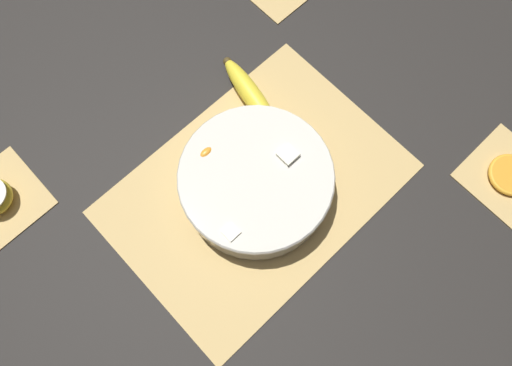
# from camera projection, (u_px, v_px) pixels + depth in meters

# --- Properties ---
(ground_plane) EXTENTS (6.00, 6.00, 0.00)m
(ground_plane) POSITION_uv_depth(u_px,v_px,m) (256.00, 189.00, 0.92)
(ground_plane) COLOR black
(bamboo_mat_center) EXTENTS (0.52, 0.37, 0.01)m
(bamboo_mat_center) POSITION_uv_depth(u_px,v_px,m) (256.00, 188.00, 0.91)
(bamboo_mat_center) COLOR tan
(bamboo_mat_center) RESTS_ON ground_plane
(coaster_mat_near_right) EXTENTS (0.15, 0.15, 0.01)m
(coaster_mat_near_right) POSITION_uv_depth(u_px,v_px,m) (509.00, 176.00, 0.92)
(coaster_mat_near_right) COLOR tan
(coaster_mat_near_right) RESTS_ON ground_plane
(fruit_salad_bowl) EXTENTS (0.27, 0.27, 0.08)m
(fruit_salad_bowl) POSITION_uv_depth(u_px,v_px,m) (256.00, 181.00, 0.87)
(fruit_salad_bowl) COLOR silver
(fruit_salad_bowl) RESTS_ON bamboo_mat_center
(whole_banana) EXTENTS (0.07, 0.18, 0.04)m
(whole_banana) POSITION_uv_depth(u_px,v_px,m) (250.00, 94.00, 0.95)
(whole_banana) COLOR yellow
(whole_banana) RESTS_ON bamboo_mat_center
(orange_slice_whole) EXTENTS (0.08, 0.08, 0.01)m
(orange_slice_whole) POSITION_uv_depth(u_px,v_px,m) (511.00, 175.00, 0.91)
(orange_slice_whole) COLOR orange
(orange_slice_whole) RESTS_ON coaster_mat_near_right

